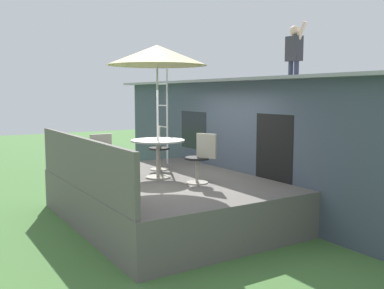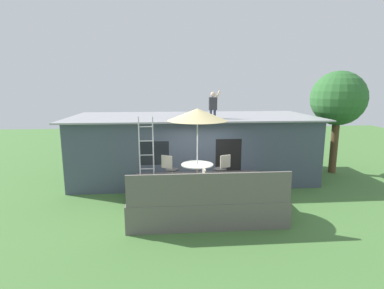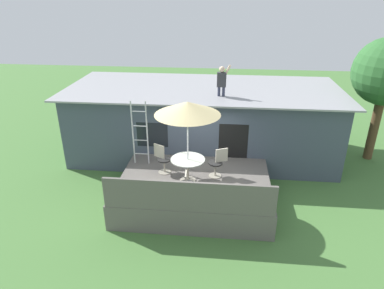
{
  "view_description": "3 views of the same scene",
  "coord_description": "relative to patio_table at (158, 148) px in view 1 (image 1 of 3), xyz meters",
  "views": [
    {
      "loc": [
        7.27,
        -4.02,
        2.43
      ],
      "look_at": [
        -0.54,
        0.87,
        1.36
      ],
      "focal_mm": 40.99,
      "sensor_mm": 36.0,
      "label": 1
    },
    {
      "loc": [
        -1.15,
        -9.54,
        4.03
      ],
      "look_at": [
        -0.29,
        0.71,
        2.03
      ],
      "focal_mm": 28.3,
      "sensor_mm": 36.0,
      "label": 2
    },
    {
      "loc": [
        0.85,
        -9.24,
        6.22
      ],
      "look_at": [
        -0.15,
        0.74,
        1.63
      ],
      "focal_mm": 32.05,
      "sensor_mm": 36.0,
      "label": 3
    }
  ],
  "objects": [
    {
      "name": "deck_railing",
      "position": [
        0.19,
        -1.59,
        -0.14
      ],
      "size": [
        4.57,
        0.08,
        0.9
      ],
      "primitive_type": "cube",
      "color": "#605B56",
      "rests_on": "deck"
    },
    {
      "name": "patio_chair_right",
      "position": [
        0.89,
        0.4,
        -0.13
      ],
      "size": [
        0.59,
        0.44,
        0.92
      ],
      "rotation": [
        0.0,
        0.0,
        -2.72
      ],
      "color": "#A59E8C",
      "rests_on": "deck"
    },
    {
      "name": "patio_chair_left",
      "position": [
        -0.87,
        0.49,
        -0.13
      ],
      "size": [
        0.58,
        0.44,
        0.92
      ],
      "rotation": [
        0.0,
        0.0,
        -0.51
      ],
      "color": "#A59E8C",
      "rests_on": "deck"
    },
    {
      "name": "house",
      "position": [
        0.19,
        3.73,
        -0.01
      ],
      "size": [
        10.5,
        4.5,
        2.75
      ],
      "color": "#424C5B",
      "rests_on": "ground"
    },
    {
      "name": "deck",
      "position": [
        0.19,
        0.13,
        -0.99
      ],
      "size": [
        4.67,
        3.53,
        0.8
      ],
      "primitive_type": "cube",
      "color": "#605B56",
      "rests_on": "ground"
    },
    {
      "name": "person_figure",
      "position": [
        0.9,
        2.67,
        1.97
      ],
      "size": [
        0.47,
        0.2,
        1.11
      ],
      "color": "#33384C",
      "rests_on": "house"
    },
    {
      "name": "ground_plane",
      "position": [
        0.19,
        0.13,
        -1.39
      ],
      "size": [
        40.0,
        40.0,
        0.0
      ],
      "primitive_type": "plane",
      "color": "#477538"
    },
    {
      "name": "patio_umbrella",
      "position": [
        0.0,
        -0.0,
        1.76
      ],
      "size": [
        1.9,
        1.9,
        2.54
      ],
      "color": "silver",
      "rests_on": "deck"
    },
    {
      "name": "patio_table",
      "position": [
        0.0,
        0.0,
        0.0
      ],
      "size": [
        1.04,
        1.04,
        0.74
      ],
      "color": "#A59E8C",
      "rests_on": "deck"
    },
    {
      "name": "step_ladder",
      "position": [
        -1.69,
        1.0,
        0.51
      ],
      "size": [
        0.52,
        0.04,
        2.2
      ],
      "color": "silver",
      "rests_on": "deck"
    },
    {
      "name": "patio_chair_near",
      "position": [
        0.07,
        -1.05,
        -0.13
      ],
      "size": [
        0.44,
        0.62,
        0.92
      ],
      "rotation": [
        0.0,
        0.0,
        1.64
      ],
      "color": "#A59E8C",
      "rests_on": "deck"
    }
  ]
}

